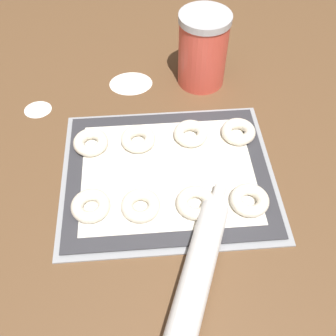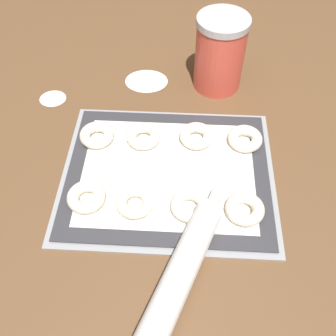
{
  "view_description": "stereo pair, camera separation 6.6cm",
  "coord_description": "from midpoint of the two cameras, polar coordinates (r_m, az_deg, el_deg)",
  "views": [
    {
      "loc": [
        -0.02,
        -0.48,
        0.66
      ],
      "look_at": [
        0.01,
        0.02,
        0.02
      ],
      "focal_mm": 42.0,
      "sensor_mm": 36.0,
      "label": 1
    },
    {
      "loc": [
        0.04,
        -0.48,
        0.66
      ],
      "look_at": [
        0.01,
        0.02,
        0.02
      ],
      "focal_mm": 42.0,
      "sensor_mm": 36.0,
      "label": 2
    }
  ],
  "objects": [
    {
      "name": "bagel_back_mid_left",
      "position": [
        0.87,
        -1.4,
        4.52
      ],
      "size": [
        0.08,
        0.08,
        0.02
      ],
      "color": "silver",
      "rests_on": "baking_mat"
    },
    {
      "name": "bagel_front_mid_right",
      "position": [
        0.76,
        5.69,
        -5.56
      ],
      "size": [
        0.08,
        0.08,
        0.02
      ],
      "color": "silver",
      "rests_on": "baking_mat"
    },
    {
      "name": "flour_patch_near",
      "position": [
        1.04,
        -1.29,
        12.5
      ],
      "size": [
        0.11,
        0.09,
        0.0
      ],
      "color": "white",
      "rests_on": "ground_plane"
    },
    {
      "name": "bagel_front_far_right",
      "position": [
        0.77,
        13.51,
        -5.94
      ],
      "size": [
        0.08,
        0.08,
        0.02
      ],
      "color": "silver",
      "rests_on": "baking_mat"
    },
    {
      "name": "ground_plane",
      "position": [
        0.82,
        1.24,
        -2.06
      ],
      "size": [
        2.8,
        2.8,
        0.0
      ],
      "primitive_type": "plane",
      "color": "brown"
    },
    {
      "name": "bagel_front_mid_left",
      "position": [
        0.76,
        -2.36,
        -5.09
      ],
      "size": [
        0.08,
        0.08,
        0.02
      ],
      "color": "silver",
      "rests_on": "baking_mat"
    },
    {
      "name": "flour_patch_far",
      "position": [
        1.02,
        -14.6,
        9.72
      ],
      "size": [
        0.07,
        0.06,
        0.0
      ],
      "color": "white",
      "rests_on": "ground_plane"
    },
    {
      "name": "baking_mat",
      "position": [
        0.82,
        2.31,
        -0.72
      ],
      "size": [
        0.42,
        0.35,
        0.0
      ],
      "color": "#333338",
      "rests_on": "baking_tray"
    },
    {
      "name": "bagel_back_far_right",
      "position": [
        0.88,
        13.23,
        4.05
      ],
      "size": [
        0.08,
        0.08,
        0.02
      ],
      "color": "silver",
      "rests_on": "baking_mat"
    },
    {
      "name": "bagel_back_far_left",
      "position": [
        0.88,
        -8.17,
        4.65
      ],
      "size": [
        0.08,
        0.08,
        0.02
      ],
      "color": "silver",
      "rests_on": "baking_mat"
    },
    {
      "name": "rolling_pin",
      "position": [
        0.67,
        3.09,
        -18.64
      ],
      "size": [
        0.19,
        0.44,
        0.05
      ],
      "color": "silver",
      "rests_on": "ground_plane"
    },
    {
      "name": "baking_tray",
      "position": [
        0.82,
        2.3,
        -0.95
      ],
      "size": [
        0.44,
        0.37,
        0.01
      ],
      "color": "#93969B",
      "rests_on": "ground_plane"
    },
    {
      "name": "bagel_back_mid_right",
      "position": [
        0.87,
        6.33,
        4.54
      ],
      "size": [
        0.08,
        0.08,
        0.02
      ],
      "color": "silver",
      "rests_on": "baking_mat"
    },
    {
      "name": "bagel_front_far_left",
      "position": [
        0.78,
        -9.38,
        -4.3
      ],
      "size": [
        0.08,
        0.08,
        0.02
      ],
      "color": "silver",
      "rests_on": "baking_mat"
    },
    {
      "name": "flour_canister",
      "position": [
        0.99,
        9.52,
        16.05
      ],
      "size": [
        0.12,
        0.12,
        0.18
      ],
      "color": "#DB4C3D",
      "rests_on": "ground_plane"
    }
  ]
}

